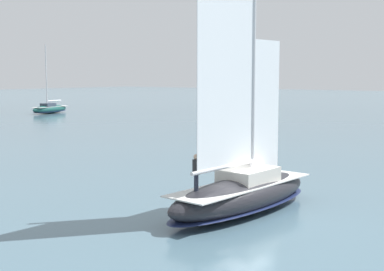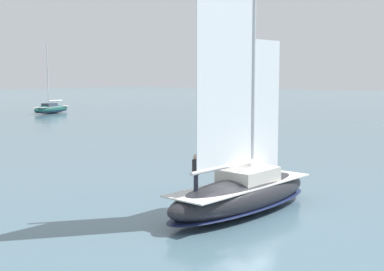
{
  "view_description": "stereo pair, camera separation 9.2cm",
  "coord_description": "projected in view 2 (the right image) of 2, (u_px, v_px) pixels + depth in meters",
  "views": [
    {
      "loc": [
        -21.48,
        -13.08,
        6.55
      ],
      "look_at": [
        0.0,
        3.0,
        3.5
      ],
      "focal_mm": 50.0,
      "sensor_mm": 36.0,
      "label": 1
    },
    {
      "loc": [
        -21.43,
        -13.16,
        6.55
      ],
      "look_at": [
        0.0,
        3.0,
        3.5
      ],
      "focal_mm": 50.0,
      "sensor_mm": 36.0,
      "label": 2
    }
  ],
  "objects": [
    {
      "name": "sailboat_main",
      "position": [
        242.0,
        190.0,
        25.5
      ],
      "size": [
        10.27,
        3.54,
        13.87
      ],
      "color": "#232328",
      "rests_on": "ground"
    },
    {
      "name": "sailboat_moored_far_slip",
      "position": [
        51.0,
        109.0,
        91.47
      ],
      "size": [
        8.77,
        4.2,
        11.62
      ],
      "color": "#194C47",
      "rests_on": "ground"
    },
    {
      "name": "ground_plane",
      "position": [
        242.0,
        212.0,
        25.61
      ],
      "size": [
        400.0,
        400.0,
        0.0
      ],
      "primitive_type": "plane",
      "color": "slate"
    }
  ]
}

